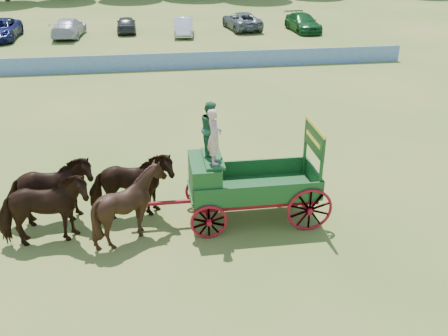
% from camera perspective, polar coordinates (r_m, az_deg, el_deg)
% --- Properties ---
extents(ground, '(160.00, 160.00, 0.00)m').
position_cam_1_polar(ground, '(16.52, 8.88, -4.39)').
color(ground, olive).
rests_on(ground, ground).
extents(horse_lead_left, '(2.71, 1.48, 2.18)m').
position_cam_1_polar(horse_lead_left, '(14.86, -19.93, -4.62)').
color(horse_lead_left, black).
rests_on(horse_lead_left, ground).
extents(horse_lead_right, '(2.75, 1.61, 2.18)m').
position_cam_1_polar(horse_lead_right, '(15.80, -19.26, -2.62)').
color(horse_lead_right, black).
rests_on(horse_lead_right, ground).
extents(horse_wheel_left, '(2.22, 2.03, 2.18)m').
position_cam_1_polar(horse_wheel_left, '(14.52, -10.63, -4.12)').
color(horse_wheel_left, black).
rests_on(horse_wheel_left, ground).
extents(horse_wheel_right, '(2.66, 1.37, 2.18)m').
position_cam_1_polar(horse_wheel_right, '(15.48, -10.55, -2.11)').
color(horse_wheel_right, black).
rests_on(horse_wheel_right, ground).
extents(farm_dray, '(6.00, 2.00, 3.77)m').
position_cam_1_polar(farm_dray, '(14.88, 0.63, -0.35)').
color(farm_dray, '#A41020').
rests_on(farm_dray, ground).
extents(sponsor_banner, '(26.00, 0.08, 1.05)m').
position_cam_1_polar(sponsor_banner, '(32.69, -1.90, 12.23)').
color(sponsor_banner, '#1F55AC').
rests_on(sponsor_banner, ground).
extents(parked_cars, '(37.02, 7.25, 1.63)m').
position_cam_1_polar(parked_cars, '(44.30, -14.82, 15.37)').
color(parked_cars, silver).
rests_on(parked_cars, ground).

